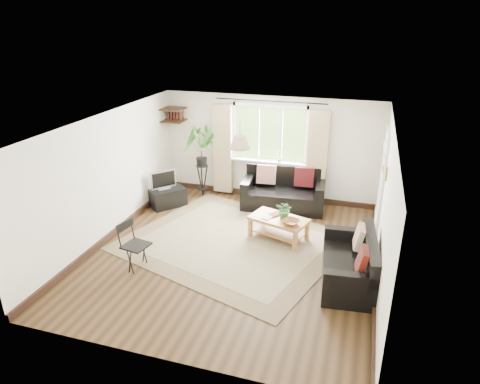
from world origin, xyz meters
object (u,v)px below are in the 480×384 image
(sofa_right, at_px, (349,260))
(coffee_table, at_px, (278,228))
(folding_chair, at_px, (136,246))
(tv_stand, at_px, (168,198))
(sofa_back, at_px, (284,190))
(palm_stand, at_px, (202,162))

(sofa_right, height_order, coffee_table, sofa_right)
(coffee_table, height_order, folding_chair, folding_chair)
(sofa_right, bearing_deg, tv_stand, -120.07)
(sofa_back, bearing_deg, folding_chair, -124.96)
(tv_stand, bearing_deg, coffee_table, -65.32)
(folding_chair, bearing_deg, palm_stand, 12.32)
(coffee_table, relative_size, folding_chair, 1.28)
(sofa_right, distance_m, folding_chair, 3.52)
(sofa_right, distance_m, tv_stand, 4.50)
(coffee_table, bearing_deg, palm_stand, 144.14)
(tv_stand, bearing_deg, sofa_right, -73.60)
(sofa_right, height_order, palm_stand, palm_stand)
(sofa_right, relative_size, folding_chair, 1.90)
(sofa_back, relative_size, sofa_right, 1.12)
(sofa_right, xyz_separation_m, folding_chair, (-3.46, -0.66, 0.04))
(tv_stand, relative_size, palm_stand, 0.46)
(sofa_back, distance_m, folding_chair, 3.70)
(sofa_back, relative_size, coffee_table, 1.67)
(coffee_table, distance_m, tv_stand, 2.83)
(coffee_table, relative_size, tv_stand, 1.41)
(coffee_table, xyz_separation_m, folding_chair, (-2.08, -1.73, 0.20))
(sofa_back, xyz_separation_m, tv_stand, (-2.51, -0.68, -0.22))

